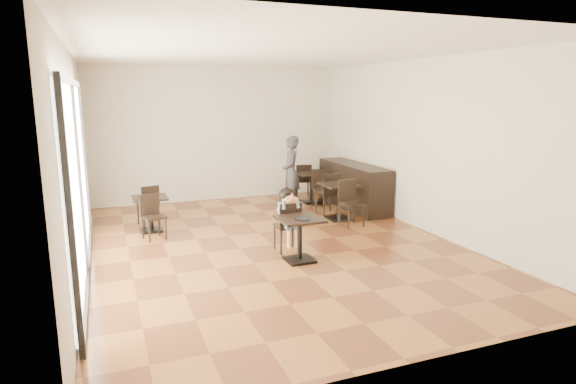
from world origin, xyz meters
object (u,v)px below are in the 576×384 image
cafe_table_mid (339,202)px  cafe_table_left (151,214)px  cafe_table_back (311,188)px  chair_mid_b (352,204)px  adult_patron (291,172)px  chair_left_b (154,217)px  chair_back_a (303,181)px  child (287,220)px  chair_back_b (321,189)px  chair_mid_a (327,193)px  child_chair (287,226)px  child_table (300,240)px  chair_left_a (148,204)px

cafe_table_mid → cafe_table_left: cafe_table_mid is taller
cafe_table_back → chair_mid_b: 2.23m
cafe_table_left → cafe_table_back: 4.00m
adult_patron → chair_left_b: bearing=-52.4°
chair_mid_b → chair_left_b: 3.74m
chair_mid_b → chair_back_a: size_ratio=1.05×
adult_patron → cafe_table_back: (0.64, 0.30, -0.46)m
adult_patron → cafe_table_mid: 1.54m
cafe_table_mid → chair_back_a: bearing=86.7°
child → cafe_table_left: size_ratio=1.58×
child → chair_back_b: child is taller
chair_mid_a → child_chair: bearing=46.7°
child_table → chair_back_b: chair_back_b is taller
cafe_table_back → chair_left_a: chair_left_a is taller
chair_mid_b → chair_back_a: chair_mid_b is taller
child_table → chair_mid_a: size_ratio=0.77×
cafe_table_left → child_chair: bearing=-45.4°
cafe_table_left → cafe_table_back: cafe_table_back is taller
chair_left_b → chair_back_b: size_ratio=0.93×
child_chair → adult_patron: 3.16m
child_table → chair_mid_b: size_ratio=0.77×
child_table → chair_mid_a: (1.73, 2.62, 0.10)m
cafe_table_left → chair_left_b: bearing=-90.0°
chair_mid_b → chair_left_b: size_ratio=1.13×
adult_patron → chair_back_b: size_ratio=1.90×
child → child_table: bearing=-90.0°
child_table → chair_left_b: chair_left_b is taller
cafe_table_back → chair_left_b: bearing=-155.6°
child_table → cafe_table_mid: size_ratio=0.93×
child_chair → adult_patron: size_ratio=0.51×
chair_mid_a → chair_mid_b: (0.00, -1.10, 0.00)m
chair_mid_b → chair_back_b: size_ratio=1.05×
cafe_table_back → chair_back_b: 0.55m
cafe_table_back → cafe_table_mid: bearing=-93.9°
chair_mid_a → chair_back_a: size_ratio=1.05×
child → chair_back_a: bearing=63.6°
chair_left_b → chair_back_a: bearing=13.9°
cafe_table_left → chair_left_a: size_ratio=0.83×
child → chair_mid_a: 2.70m
chair_left_a → chair_back_a: size_ratio=0.93×
cafe_table_back → chair_mid_b: (-0.11, -2.23, 0.09)m
child_chair → cafe_table_left: (-1.98, 2.01, -0.09)m
chair_mid_a → chair_left_a: 3.74m
chair_mid_a → cafe_table_mid: bearing=86.6°
adult_patron → chair_left_a: size_ratio=2.05×
chair_left_a → chair_mid_b: bearing=139.9°
adult_patron → chair_left_a: bearing=-70.7°
chair_back_a → child_chair: bearing=76.9°
chair_back_a → child_table: bearing=79.9°
child → cafe_table_mid: size_ratio=1.41×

